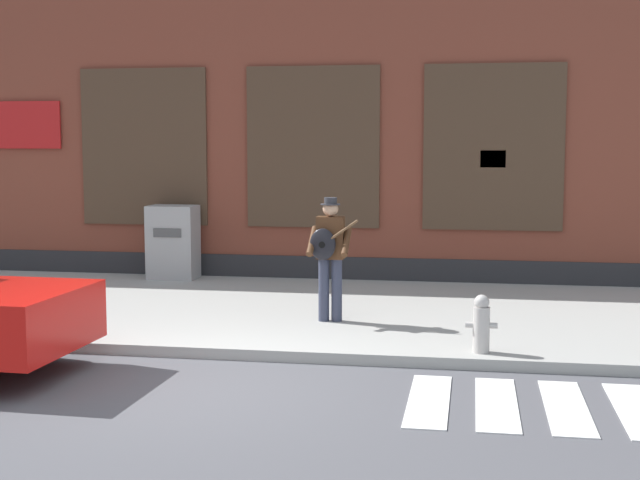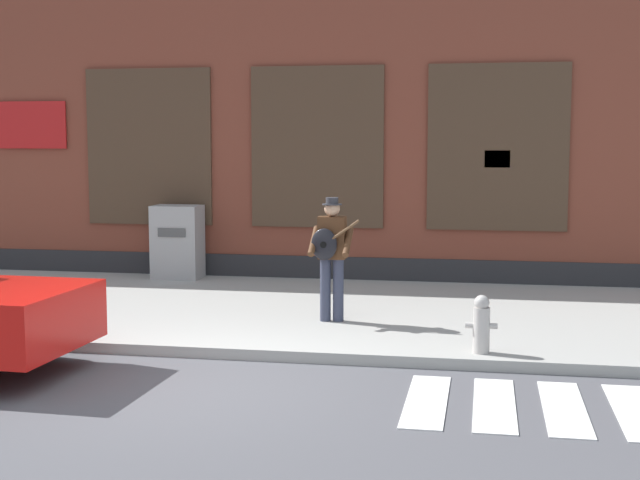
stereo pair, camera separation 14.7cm
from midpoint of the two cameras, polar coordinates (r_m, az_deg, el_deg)
The scene contains 6 objects.
ground_plane at distance 9.88m, azimuth -8.11°, elevation -9.30°, with size 160.00×160.00×0.00m, color #4C4C51.
sidewalk at distance 13.69m, azimuth -2.88°, elevation -4.55°, with size 28.00×5.72×0.14m.
building_backdrop at distance 18.21m, azimuth 0.44°, elevation 7.92°, with size 28.00×4.06×6.32m.
busker at distance 12.38m, azimuth 0.26°, elevation -0.72°, with size 0.70×0.51×1.74m.
utility_box at distance 16.56m, azimuth -9.63°, elevation -0.13°, with size 0.87×0.62×1.35m.
fire_hydrant at distance 10.82m, azimuth 9.90°, elevation -5.32°, with size 0.38×0.20×0.70m.
Camera 1 is at (2.88, -9.06, 2.65)m, focal length 50.00 mm.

